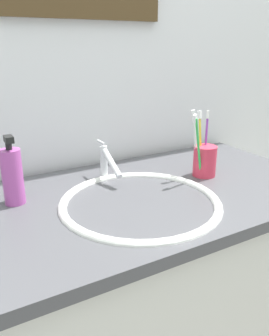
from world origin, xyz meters
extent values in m
cube|color=silver|center=(0.00, 0.33, 1.20)|extent=(2.38, 0.04, 2.40)
cube|color=silver|center=(0.00, 0.00, 0.41)|extent=(1.14, 0.55, 0.83)
cube|color=#4C4C51|center=(0.00, 0.00, 0.84)|extent=(1.18, 0.59, 0.03)
ellipsoid|color=white|center=(-0.01, -0.06, 0.80)|extent=(0.37, 0.37, 0.11)
torus|color=white|center=(-0.01, -0.06, 0.86)|extent=(0.43, 0.43, 0.02)
cylinder|color=#595B60|center=(-0.01, -0.06, 0.75)|extent=(0.03, 0.03, 0.01)
cylinder|color=silver|center=(-0.01, 0.17, 0.91)|extent=(0.02, 0.02, 0.10)
cylinder|color=silver|center=(-0.01, 0.11, 0.92)|extent=(0.02, 0.12, 0.07)
cylinder|color=silver|center=(-0.01, 0.18, 0.97)|extent=(0.01, 0.05, 0.01)
cylinder|color=#D8334C|center=(0.27, 0.02, 0.91)|extent=(0.07, 0.07, 0.10)
cylinder|color=yellow|center=(0.26, 0.04, 0.96)|extent=(0.01, 0.03, 0.19)
cube|color=white|center=(0.26, 0.05, 1.05)|extent=(0.01, 0.02, 0.03)
cylinder|color=purple|center=(0.28, 0.04, 0.96)|extent=(0.02, 0.02, 0.19)
cube|color=white|center=(0.29, 0.04, 1.05)|extent=(0.02, 0.02, 0.03)
cylinder|color=white|center=(0.24, 0.03, 0.96)|extent=(0.03, 0.02, 0.20)
cube|color=white|center=(0.22, 0.04, 1.06)|extent=(0.02, 0.01, 0.03)
cylinder|color=green|center=(0.22, 0.00, 0.96)|extent=(0.06, 0.03, 0.19)
cube|color=white|center=(0.20, -0.01, 1.05)|extent=(0.02, 0.01, 0.03)
cylinder|color=#B24CA5|center=(-0.30, 0.11, 0.93)|extent=(0.05, 0.05, 0.15)
cylinder|color=black|center=(-0.30, 0.11, 1.02)|extent=(0.02, 0.02, 0.02)
cube|color=black|center=(-0.30, 0.10, 1.04)|extent=(0.02, 0.04, 0.02)
camera|label=1|loc=(-0.44, -0.78, 1.26)|focal=37.25mm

